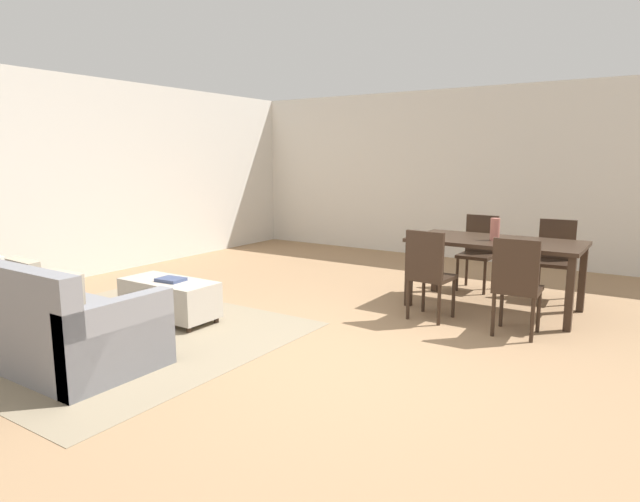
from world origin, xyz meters
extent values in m
plane|color=#9E7A56|center=(0.00, 0.00, 0.00)|extent=(10.80, 10.80, 0.00)
cube|color=silver|center=(0.00, 5.00, 1.35)|extent=(9.00, 0.12, 2.70)
cube|color=silver|center=(-4.50, 0.50, 1.35)|extent=(0.12, 11.00, 2.70)
cube|color=gray|center=(-1.99, -0.58, 0.00)|extent=(3.00, 2.80, 0.01)
cube|color=gray|center=(-2.07, -1.19, 0.21)|extent=(2.19, 0.93, 0.42)
cube|color=gray|center=(-1.04, -1.19, 0.31)|extent=(0.14, 0.93, 0.62)
cube|color=tan|center=(-2.07, -1.30, 0.62)|extent=(0.41, 0.14, 0.41)
cube|color=tan|center=(-1.49, -1.31, 0.60)|extent=(0.37, 0.10, 0.37)
cube|color=#B7AD9E|center=(-1.92, 0.04, 0.24)|extent=(1.02, 0.47, 0.35)
cylinder|color=#332319|center=(-2.38, 0.22, 0.03)|extent=(0.05, 0.05, 0.06)
cylinder|color=#332319|center=(-1.46, 0.22, 0.03)|extent=(0.05, 0.05, 0.06)
cylinder|color=#332319|center=(-2.38, -0.14, 0.03)|extent=(0.05, 0.05, 0.06)
cylinder|color=#332319|center=(-1.46, -0.14, 0.03)|extent=(0.05, 0.05, 0.06)
cube|color=#332319|center=(0.69, 2.26, 0.74)|extent=(1.76, 0.91, 0.04)
cube|color=#332319|center=(-0.12, 2.66, 0.36)|extent=(0.07, 0.07, 0.72)
cube|color=#332319|center=(1.51, 2.66, 0.36)|extent=(0.07, 0.07, 0.72)
cube|color=#332319|center=(-0.12, 1.87, 0.36)|extent=(0.07, 0.07, 0.72)
cube|color=#332319|center=(1.51, 1.87, 0.36)|extent=(0.07, 0.07, 0.72)
cube|color=#332319|center=(0.27, 1.55, 0.43)|extent=(0.43, 0.43, 0.04)
cube|color=#332319|center=(0.25, 1.37, 0.69)|extent=(0.40, 0.07, 0.47)
cylinder|color=#332319|center=(0.11, 1.73, 0.21)|extent=(0.04, 0.04, 0.41)
cylinder|color=#332319|center=(0.45, 1.71, 0.21)|extent=(0.04, 0.04, 0.41)
cylinder|color=#332319|center=(0.08, 1.39, 0.21)|extent=(0.04, 0.04, 0.41)
cylinder|color=#332319|center=(0.42, 1.37, 0.21)|extent=(0.04, 0.04, 0.41)
cube|color=#332319|center=(1.12, 1.51, 0.43)|extent=(0.42, 0.42, 0.04)
cube|color=#332319|center=(1.13, 1.33, 0.69)|extent=(0.40, 0.06, 0.47)
cylinder|color=#332319|center=(0.94, 1.67, 0.21)|extent=(0.04, 0.04, 0.41)
cylinder|color=#332319|center=(1.28, 1.69, 0.21)|extent=(0.04, 0.04, 0.41)
cylinder|color=#332319|center=(0.96, 1.33, 0.21)|extent=(0.04, 0.04, 0.41)
cylinder|color=#332319|center=(1.30, 1.35, 0.21)|extent=(0.04, 0.04, 0.41)
cube|color=#332319|center=(0.27, 2.99, 0.43)|extent=(0.41, 0.41, 0.04)
cube|color=#332319|center=(0.27, 3.17, 0.69)|extent=(0.40, 0.05, 0.47)
cylinder|color=#332319|center=(0.44, 2.82, 0.21)|extent=(0.04, 0.04, 0.41)
cylinder|color=#332319|center=(0.10, 2.82, 0.21)|extent=(0.04, 0.04, 0.41)
cylinder|color=#332319|center=(0.44, 3.16, 0.21)|extent=(0.04, 0.04, 0.41)
cylinder|color=#332319|center=(0.10, 3.16, 0.21)|extent=(0.04, 0.04, 0.41)
cube|color=#332319|center=(1.16, 3.00, 0.43)|extent=(0.43, 0.43, 0.04)
cube|color=#332319|center=(1.15, 3.18, 0.69)|extent=(0.40, 0.07, 0.47)
cylinder|color=#332319|center=(1.35, 2.84, 0.21)|extent=(0.04, 0.04, 0.41)
cylinder|color=#332319|center=(1.01, 2.82, 0.21)|extent=(0.04, 0.04, 0.41)
cylinder|color=#332319|center=(1.32, 3.18, 0.21)|extent=(0.04, 0.04, 0.41)
cylinder|color=#332319|center=(0.98, 3.16, 0.21)|extent=(0.04, 0.04, 0.41)
cylinder|color=#B26659|center=(0.69, 2.22, 0.88)|extent=(0.10, 0.10, 0.24)
cube|color=#3F4C72|center=(-1.87, 0.03, 0.43)|extent=(0.28, 0.22, 0.03)
camera|label=1|loc=(2.26, -3.54, 1.63)|focal=30.34mm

